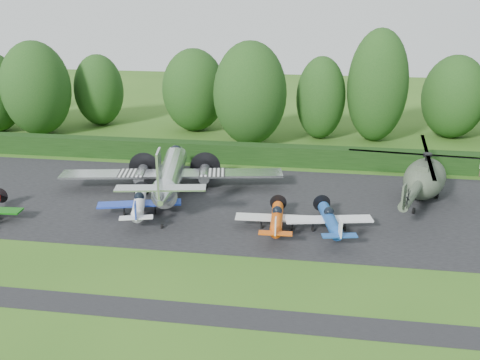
# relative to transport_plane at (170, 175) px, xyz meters

# --- Properties ---
(ground) EXTENTS (160.00, 160.00, 0.00)m
(ground) POSITION_rel_transport_plane_xyz_m (2.11, -11.51, -1.75)
(ground) COLOR #2C5718
(ground) RESTS_ON ground
(apron) EXTENTS (70.00, 18.00, 0.01)m
(apron) POSITION_rel_transport_plane_xyz_m (2.11, -1.51, -1.75)
(apron) COLOR black
(apron) RESTS_ON ground
(taxiway_verge) EXTENTS (70.00, 2.00, 0.00)m
(taxiway_verge) POSITION_rel_transport_plane_xyz_m (2.11, -17.51, -1.75)
(taxiway_verge) COLOR black
(taxiway_verge) RESTS_ON ground
(hedgerow) EXTENTS (90.00, 1.60, 2.00)m
(hedgerow) POSITION_rel_transport_plane_xyz_m (2.11, 9.49, -1.75)
(hedgerow) COLOR black
(hedgerow) RESTS_ON ground
(transport_plane) EXTENTS (19.58, 15.01, 6.27)m
(transport_plane) POSITION_rel_transport_plane_xyz_m (0.00, 0.00, 0.00)
(transport_plane) COLOR silver
(transport_plane) RESTS_ON ground
(light_plane_white) EXTENTS (6.55, 6.88, 2.52)m
(light_plane_white) POSITION_rel_transport_plane_xyz_m (-1.10, -5.10, -0.70)
(light_plane_white) COLOR silver
(light_plane_white) RESTS_ON ground
(light_plane_orange) EXTENTS (6.20, 6.52, 2.38)m
(light_plane_orange) POSITION_rel_transport_plane_xyz_m (9.81, -6.13, -0.76)
(light_plane_orange) COLOR #C94B0B
(light_plane_orange) RESTS_ON ground
(light_plane_blue) EXTENTS (6.44, 6.77, 2.47)m
(light_plane_blue) POSITION_rel_transport_plane_xyz_m (13.69, -5.89, -0.72)
(light_plane_blue) COLOR #184692
(light_plane_blue) RESTS_ON ground
(helicopter) EXTENTS (12.77, 14.95, 4.11)m
(helicopter) POSITION_rel_transport_plane_xyz_m (21.53, 1.70, 0.46)
(helicopter) COLOR #3A4434
(helicopter) RESTS_ON ground
(tree_0) EXTENTS (6.84, 6.84, 12.84)m
(tree_0) POSITION_rel_transport_plane_xyz_m (18.92, 20.16, 4.66)
(tree_0) COLOR black
(tree_0) RESTS_ON ground
(tree_3) EXTENTS (7.37, 7.37, 9.74)m
(tree_3) POSITION_rel_transport_plane_xyz_m (28.04, 22.97, 3.11)
(tree_3) COLOR black
(tree_3) RESTS_ON ground
(tree_5) EXTENTS (8.11, 8.11, 11.21)m
(tree_5) POSITION_rel_transport_plane_xyz_m (-21.03, 17.07, 3.85)
(tree_5) COLOR black
(tree_5) RESTS_ON ground
(tree_6) EXTENTS (7.74, 7.74, 10.12)m
(tree_6) POSITION_rel_transport_plane_xyz_m (-2.85, 21.64, 3.30)
(tree_6) COLOR black
(tree_6) RESTS_ON ground
(tree_7) EXTENTS (8.21, 8.21, 11.61)m
(tree_7) POSITION_rel_transport_plane_xyz_m (4.76, 16.60, 4.05)
(tree_7) COLOR black
(tree_7) RESTS_ON ground
(tree_8) EXTENTS (5.69, 5.69, 9.64)m
(tree_8) POSITION_rel_transport_plane_xyz_m (12.60, 20.29, 3.05)
(tree_8) COLOR black
(tree_8) RESTS_ON ground
(tree_9) EXTENTS (6.24, 6.24, 9.06)m
(tree_9) POSITION_rel_transport_plane_xyz_m (-15.59, 22.67, 2.77)
(tree_9) COLOR black
(tree_9) RESTS_ON ground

